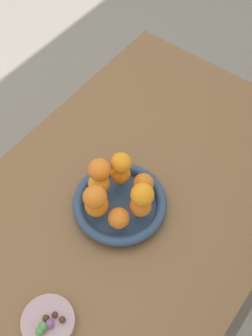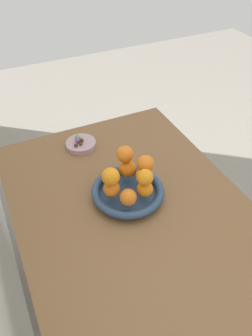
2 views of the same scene
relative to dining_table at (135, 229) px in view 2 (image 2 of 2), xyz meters
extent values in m
plane|color=gray|center=(0.00, 0.00, -0.65)|extent=(6.00, 6.00, 0.00)
cube|color=brown|center=(0.00, 0.00, 0.07)|extent=(1.10, 0.76, 0.04)
cylinder|color=brown|center=(0.49, -0.32, -0.30)|extent=(0.05, 0.05, 0.70)
cylinder|color=brown|center=(0.49, 0.32, -0.30)|extent=(0.05, 0.05, 0.70)
cylinder|color=navy|center=(0.08, -0.01, 0.10)|extent=(0.20, 0.20, 0.01)
torus|color=navy|center=(0.08, -0.01, 0.12)|extent=(0.25, 0.25, 0.03)
cylinder|color=#B28C99|center=(0.41, 0.05, 0.10)|extent=(0.12, 0.12, 0.02)
sphere|color=orange|center=(0.07, 0.05, 0.16)|extent=(0.06, 0.06, 0.06)
sphere|color=orange|center=(0.01, 0.02, 0.16)|extent=(0.06, 0.06, 0.06)
sphere|color=orange|center=(0.03, -0.04, 0.16)|extent=(0.05, 0.05, 0.05)
sphere|color=orange|center=(0.08, -0.07, 0.16)|extent=(0.06, 0.06, 0.06)
sphere|color=orange|center=(0.14, -0.03, 0.16)|extent=(0.06, 0.06, 0.06)
sphere|color=orange|center=(0.13, 0.03, 0.16)|extent=(0.05, 0.05, 0.05)
sphere|color=orange|center=(0.08, -0.07, 0.21)|extent=(0.06, 0.06, 0.06)
sphere|color=orange|center=(0.15, -0.03, 0.22)|extent=(0.06, 0.06, 0.06)
sphere|color=orange|center=(0.07, 0.06, 0.21)|extent=(0.06, 0.06, 0.06)
sphere|color=orange|center=(0.03, -0.04, 0.21)|extent=(0.05, 0.05, 0.05)
sphere|color=#472819|center=(0.39, 0.07, 0.12)|extent=(0.02, 0.02, 0.02)
sphere|color=#4C9947|center=(0.43, 0.05, 0.12)|extent=(0.02, 0.02, 0.02)
sphere|color=#4C9947|center=(0.44, 0.05, 0.12)|extent=(0.02, 0.02, 0.02)
sphere|color=#8C4C99|center=(0.42, 0.06, 0.12)|extent=(0.02, 0.02, 0.02)
sphere|color=#472819|center=(0.39, 0.05, 0.12)|extent=(0.01, 0.01, 0.01)
sphere|color=#472819|center=(0.41, 0.04, 0.12)|extent=(0.02, 0.02, 0.02)
camera|label=1|loc=(0.49, 0.33, 1.09)|focal=45.00mm
camera|label=2|loc=(-0.63, 0.33, 0.91)|focal=35.00mm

